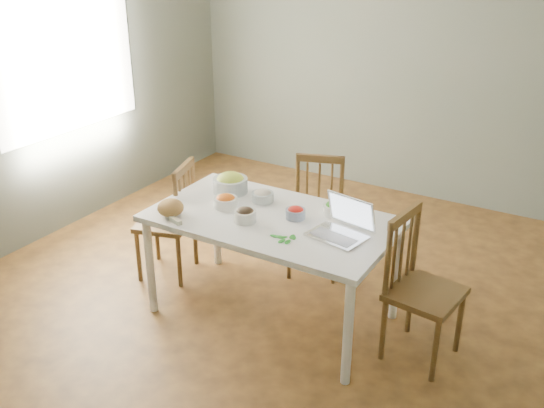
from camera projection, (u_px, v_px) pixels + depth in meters
The scene contains 19 objects.
floor at pixel (293, 303), 4.65m from camera, with size 5.00×5.00×0.00m, color #432B17.
wall_back at pixel (418, 66), 6.06m from camera, with size 5.00×0.00×2.70m, color slate.
wall_left at pixel (40, 87), 5.27m from camera, with size 0.00×5.00×2.70m, color slate.
window_left at pixel (67, 64), 5.43m from camera, with size 0.04×1.60×1.20m, color white.
dining_table at pixel (272, 267), 4.37m from camera, with size 1.68×0.94×0.79m, color white, non-canonical shape.
chair_far at pixel (315, 218), 4.91m from camera, with size 0.42×0.40×0.95m, color #5A3A16, non-canonical shape.
chair_left at pixel (165, 220), 4.88m from camera, with size 0.42×0.40×0.96m, color #5A3A16, non-canonical shape.
chair_right at pixel (426, 290), 3.89m from camera, with size 0.44×0.42×1.00m, color #5A3A16, non-canonical shape.
bread_boule at pixel (171, 208), 4.21m from camera, with size 0.18×0.18×0.12m, color tan.
butter_stick at pixel (176, 221), 4.13m from camera, with size 0.11×0.03×0.03m, color beige.
bowl_squash at pixel (230, 183), 4.58m from camera, with size 0.26×0.26×0.15m, color #C2C74A, non-canonical shape.
bowl_carrot at pixel (226, 201), 4.34m from camera, with size 0.17×0.17×0.09m, color #C73100, non-canonical shape.
bowl_onion at pixel (263, 196), 4.44m from camera, with size 0.16×0.16×0.09m, color silver, non-canonical shape.
bowl_mushroom at pixel (245, 215), 4.13m from camera, with size 0.15×0.15×0.10m, color black, non-canonical shape.
bowl_redpep at pixel (295, 212), 4.18m from camera, with size 0.14×0.14×0.08m, color #B20E18, non-canonical shape.
bowl_broccoli at pixel (334, 208), 4.23m from camera, with size 0.16×0.16×0.10m, color #0F6710, non-canonical shape.
flatbread at pixel (342, 209), 4.31m from camera, with size 0.22×0.22×0.02m, color tan.
basil_bunch at pixel (282, 237), 3.92m from camera, with size 0.19×0.19×0.02m, color #1C4C18, non-canonical shape.
laptop at pixel (337, 220), 3.89m from camera, with size 0.35×0.31×0.24m, color silver, non-canonical shape.
Camera 1 is at (1.88, -3.46, 2.60)m, focal length 40.58 mm.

